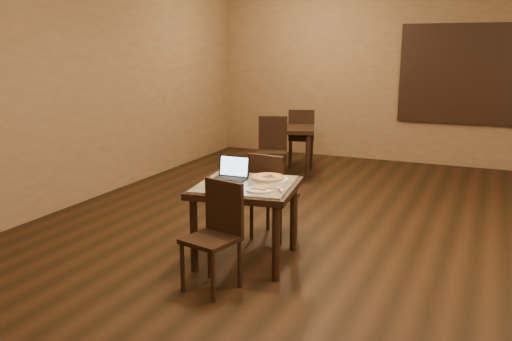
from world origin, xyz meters
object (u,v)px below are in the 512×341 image
at_px(other_table_b, 288,135).
at_px(laptop, 232,173).
at_px(pizza_pan, 268,179).
at_px(chair_main_far, 270,192).
at_px(other_table_b_chair_near, 272,146).
at_px(chair_main_near, 217,229).
at_px(tiled_table, 246,194).
at_px(other_table_b_chair_far, 301,135).

bearing_deg(other_table_b, laptop, -96.03).
height_order(laptop, pizza_pan, laptop).
bearing_deg(chair_main_far, other_table_b_chair_near, -60.74).
relative_size(chair_main_near, other_table_b_chair_near, 0.93).
bearing_deg(tiled_table, other_table_b_chair_far, 93.53).
xyz_separation_m(chair_main_near, other_table_b, (-0.92, 4.12, 0.12)).
height_order(chair_main_far, laptop, laptop).
bearing_deg(chair_main_far, other_table_b_chair_far, -68.42).
bearing_deg(other_table_b, chair_main_far, -90.51).
bearing_deg(laptop, other_table_b, 99.88).
xyz_separation_m(tiled_table, chair_main_near, (0.02, -0.62, -0.14)).
bearing_deg(pizza_pan, other_table_b_chair_far, 104.55).
xyz_separation_m(chair_main_far, other_table_b, (-0.89, 2.88, 0.11)).
relative_size(chair_main_far, other_table_b, 0.92).
relative_size(laptop, other_table_b, 0.31).
distance_m(tiled_table, other_table_b, 3.62).
distance_m(chair_main_near, laptop, 0.81).
distance_m(laptop, pizza_pan, 0.35).
distance_m(pizza_pan, other_table_b, 3.42).
bearing_deg(other_table_b_chair_far, laptop, 81.94).
height_order(pizza_pan, other_table_b_chair_far, other_table_b_chair_far).
xyz_separation_m(pizza_pan, other_table_b_chair_far, (-1.00, 3.84, -0.21)).
relative_size(chair_main_near, pizza_pan, 2.35).
xyz_separation_m(pizza_pan, other_table_b, (-1.02, 3.26, -0.13)).
relative_size(laptop, pizza_pan, 0.82).
bearing_deg(tiled_table, chair_main_far, 82.40).
height_order(tiled_table, pizza_pan, pizza_pan).
bearing_deg(chair_main_far, pizza_pan, 116.58).
distance_m(chair_main_near, chair_main_far, 1.24).
bearing_deg(pizza_pan, chair_main_near, -96.75).
bearing_deg(chair_main_near, tiled_table, 104.64).
distance_m(tiled_table, pizza_pan, 0.29).
relative_size(tiled_table, other_table_b_chair_near, 1.06).
height_order(chair_main_near, other_table_b_chair_near, other_table_b_chair_near).
bearing_deg(pizza_pan, laptop, -156.37).
bearing_deg(pizza_pan, other_table_b, 107.41).
height_order(tiled_table, other_table_b, tiled_table).
bearing_deg(tiled_table, chair_main_near, -96.94).
bearing_deg(other_table_b, pizza_pan, -90.29).
bearing_deg(other_table_b, other_table_b_chair_far, 69.69).
height_order(tiled_table, other_table_b_chair_near, other_table_b_chair_near).
distance_m(chair_main_near, other_table_b_chair_far, 4.79).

